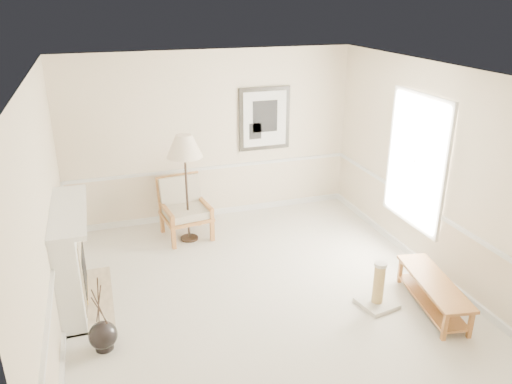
# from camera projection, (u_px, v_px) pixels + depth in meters

# --- Properties ---
(ground) EXTENTS (5.50, 5.50, 0.00)m
(ground) POSITION_uv_depth(u_px,v_px,m) (263.00, 295.00, 6.63)
(ground) COLOR silver
(ground) RESTS_ON ground
(room) EXTENTS (5.04, 5.54, 2.92)m
(room) POSITION_uv_depth(u_px,v_px,m) (272.00, 159.00, 6.04)
(room) COLOR beige
(room) RESTS_ON ground
(fireplace) EXTENTS (0.64, 1.64, 1.31)m
(fireplace) POSITION_uv_depth(u_px,v_px,m) (71.00, 258.00, 6.25)
(fireplace) COLOR white
(fireplace) RESTS_ON ground
(floor_vase) EXTENTS (0.32, 0.32, 0.93)m
(floor_vase) POSITION_uv_depth(u_px,v_px,m) (103.00, 336.00, 5.56)
(floor_vase) COLOR black
(floor_vase) RESTS_ON ground
(armchair) EXTENTS (0.83, 0.87, 0.97)m
(armchair) POSITION_uv_depth(u_px,v_px,m) (184.00, 205.00, 8.13)
(armchair) COLOR #A56535
(armchair) RESTS_ON ground
(floor_lamp) EXTENTS (0.69, 0.69, 1.75)m
(floor_lamp) POSITION_uv_depth(u_px,v_px,m) (184.00, 149.00, 7.57)
(floor_lamp) COLOR black
(floor_lamp) RESTS_ON ground
(bench) EXTENTS (0.65, 1.43, 0.39)m
(bench) POSITION_uv_depth(u_px,v_px,m) (433.00, 290.00, 6.27)
(bench) COLOR #A56535
(bench) RESTS_ON ground
(scratching_post) EXTENTS (0.51, 0.51, 0.62)m
(scratching_post) POSITION_uv_depth(u_px,v_px,m) (378.00, 292.00, 6.34)
(scratching_post) COLOR silver
(scratching_post) RESTS_ON ground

